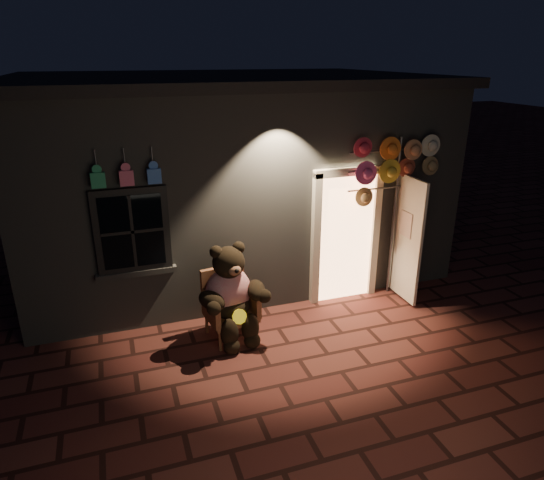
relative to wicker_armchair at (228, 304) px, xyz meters
name	(u,v)px	position (x,y,z in m)	size (l,w,h in m)	color
ground	(299,360)	(0.72, -0.93, -0.49)	(60.00, 60.00, 0.00)	brown
shop_building	(224,168)	(0.72, 3.06, 1.24)	(7.30, 5.95, 3.51)	slate
wicker_armchair	(228,304)	(0.00, 0.00, 0.00)	(0.76, 0.71, 0.99)	#9A5D3B
teddy_bear	(231,294)	(0.01, -0.13, 0.20)	(1.04, 0.87, 1.44)	red
hat_rack	(394,166)	(2.74, 0.35, 1.72)	(1.53, 0.22, 2.64)	#59595E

